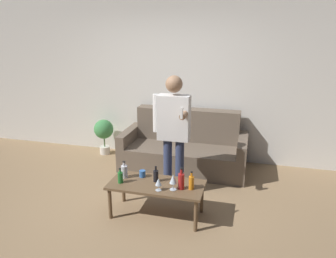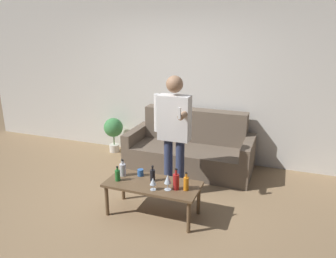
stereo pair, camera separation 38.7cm
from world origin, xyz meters
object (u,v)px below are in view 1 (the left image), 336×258
at_px(coffee_table, 157,187).
at_px(person_standing_front, 173,127).
at_px(bottle_orange, 124,171).
at_px(couch, 185,148).

height_order(coffee_table, person_standing_front, person_standing_front).
distance_m(coffee_table, bottle_orange, 0.45).
bearing_deg(coffee_table, couch, 89.33).
relative_size(bottle_orange, person_standing_front, 0.13).
xyz_separation_m(coffee_table, person_standing_front, (0.06, 0.59, 0.58)).
bearing_deg(person_standing_front, coffee_table, -95.70).
distance_m(coffee_table, person_standing_front, 0.83).
height_order(couch, person_standing_front, person_standing_front).
height_order(couch, coffee_table, couch).
xyz_separation_m(coffee_table, bottle_orange, (-0.43, 0.06, 0.13)).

